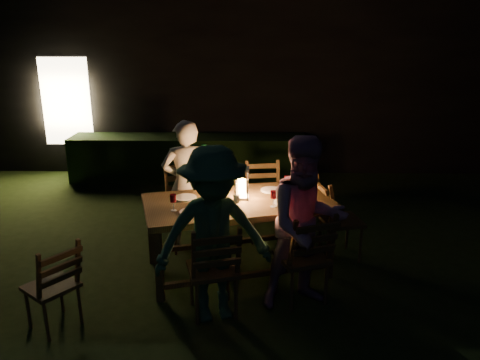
{
  "coord_description": "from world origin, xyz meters",
  "views": [
    {
      "loc": [
        0.6,
        -4.42,
        2.6
      ],
      "look_at": [
        0.49,
        0.61,
        0.99
      ],
      "focal_mm": 35.0,
      "sensor_mm": 36.0,
      "label": 1
    }
  ],
  "objects_px": {
    "person_opp_left": "(213,236)",
    "ice_bucket": "(200,166)",
    "chair_far_right": "(265,215)",
    "dining_table": "(239,208)",
    "bottle_bucket_b": "(204,162)",
    "chair_near_left": "(213,285)",
    "person_house_side": "(186,184)",
    "bottle_bucket_a": "(196,163)",
    "chair_end": "(339,233)",
    "chair_spare": "(54,301)",
    "bottle_table": "(216,190)",
    "chair_near_right": "(302,272)",
    "chair_far_left": "(188,221)",
    "side_table": "(201,180)",
    "person_opp_right": "(306,224)",
    "lantern": "(242,185)"
  },
  "relations": [
    {
      "from": "person_opp_left",
      "to": "ice_bucket",
      "type": "bearing_deg",
      "value": 82.88
    },
    {
      "from": "chair_far_right",
      "to": "ice_bucket",
      "type": "distance_m",
      "value": 1.08
    },
    {
      "from": "dining_table",
      "to": "bottle_bucket_b",
      "type": "relative_size",
      "value": 6.94
    },
    {
      "from": "dining_table",
      "to": "chair_near_left",
      "type": "relative_size",
      "value": 2.2
    },
    {
      "from": "chair_near_left",
      "to": "chair_far_right",
      "type": "bearing_deg",
      "value": 57.85
    },
    {
      "from": "chair_near_left",
      "to": "person_house_side",
      "type": "height_order",
      "value": "person_house_side"
    },
    {
      "from": "bottle_bucket_a",
      "to": "bottle_bucket_b",
      "type": "height_order",
      "value": "same"
    },
    {
      "from": "chair_end",
      "to": "bottle_bucket_b",
      "type": "bearing_deg",
      "value": -131.02
    },
    {
      "from": "person_opp_left",
      "to": "bottle_bucket_a",
      "type": "height_order",
      "value": "person_opp_left"
    },
    {
      "from": "chair_spare",
      "to": "bottle_table",
      "type": "xyz_separation_m",
      "value": [
        1.4,
        1.04,
        0.71
      ]
    },
    {
      "from": "chair_spare",
      "to": "bottle_bucket_a",
      "type": "height_order",
      "value": "bottle_bucket_a"
    },
    {
      "from": "chair_near_right",
      "to": "chair_far_left",
      "type": "relative_size",
      "value": 0.94
    },
    {
      "from": "bottle_bucket_a",
      "to": "chair_near_left",
      "type": "bearing_deg",
      "value": -79.68
    },
    {
      "from": "chair_far_left",
      "to": "person_opp_left",
      "type": "bearing_deg",
      "value": 87.98
    },
    {
      "from": "person_opp_left",
      "to": "dining_table",
      "type": "bearing_deg",
      "value": 61.24
    },
    {
      "from": "chair_far_right",
      "to": "side_table",
      "type": "relative_size",
      "value": 1.32
    },
    {
      "from": "chair_end",
      "to": "chair_near_right",
      "type": "bearing_deg",
      "value": -41.78
    },
    {
      "from": "chair_near_right",
      "to": "person_opp_right",
      "type": "bearing_deg",
      "value": -97.31
    },
    {
      "from": "lantern",
      "to": "bottle_table",
      "type": "relative_size",
      "value": 1.25
    },
    {
      "from": "chair_near_left",
      "to": "chair_far_right",
      "type": "distance_m",
      "value": 1.84
    },
    {
      "from": "dining_table",
      "to": "lantern",
      "type": "relative_size",
      "value": 6.34
    },
    {
      "from": "lantern",
      "to": "ice_bucket",
      "type": "xyz_separation_m",
      "value": [
        -0.57,
        1.14,
        -0.12
      ]
    },
    {
      "from": "side_table",
      "to": "person_opp_right",
      "type": "bearing_deg",
      "value": -57.28
    },
    {
      "from": "chair_spare",
      "to": "chair_far_left",
      "type": "bearing_deg",
      "value": 7.51
    },
    {
      "from": "person_opp_right",
      "to": "chair_far_left",
      "type": "bearing_deg",
      "value": 119.5
    },
    {
      "from": "chair_end",
      "to": "ice_bucket",
      "type": "xyz_separation_m",
      "value": [
        -1.72,
        0.86,
        0.57
      ]
    },
    {
      "from": "chair_near_right",
      "to": "person_opp_left",
      "type": "distance_m",
      "value": 1.04
    },
    {
      "from": "chair_near_right",
      "to": "bottle_table",
      "type": "relative_size",
      "value": 3.66
    },
    {
      "from": "chair_far_right",
      "to": "bottle_bucket_a",
      "type": "bearing_deg",
      "value": -24.85
    },
    {
      "from": "side_table",
      "to": "ice_bucket",
      "type": "bearing_deg",
      "value": 0.0
    },
    {
      "from": "chair_end",
      "to": "bottle_bucket_a",
      "type": "relative_size",
      "value": 3.23
    },
    {
      "from": "person_opp_right",
      "to": "chair_near_right",
      "type": "bearing_deg",
      "value": 87.79
    },
    {
      "from": "dining_table",
      "to": "person_opp_right",
      "type": "height_order",
      "value": "person_opp_right"
    },
    {
      "from": "ice_bucket",
      "to": "bottle_bucket_b",
      "type": "xyz_separation_m",
      "value": [
        0.05,
        0.04,
        0.05
      ]
    },
    {
      "from": "chair_far_left",
      "to": "ice_bucket",
      "type": "bearing_deg",
      "value": -118.69
    },
    {
      "from": "bottle_table",
      "to": "chair_near_left",
      "type": "bearing_deg",
      "value": -88.49
    },
    {
      "from": "dining_table",
      "to": "bottle_bucket_a",
      "type": "distance_m",
      "value": 1.31
    },
    {
      "from": "person_opp_left",
      "to": "lantern",
      "type": "bearing_deg",
      "value": 60.11
    },
    {
      "from": "chair_near_left",
      "to": "side_table",
      "type": "distance_m",
      "value": 2.12
    },
    {
      "from": "person_house_side",
      "to": "bottle_table",
      "type": "distance_m",
      "value": 0.86
    },
    {
      "from": "chair_near_left",
      "to": "bottle_bucket_b",
      "type": "xyz_separation_m",
      "value": [
        -0.27,
        2.11,
        0.63
      ]
    },
    {
      "from": "dining_table",
      "to": "bottle_table",
      "type": "xyz_separation_m",
      "value": [
        -0.24,
        -0.07,
        0.22
      ]
    },
    {
      "from": "chair_end",
      "to": "ice_bucket",
      "type": "distance_m",
      "value": 2.0
    },
    {
      "from": "chair_far_left",
      "to": "person_opp_right",
      "type": "height_order",
      "value": "person_opp_right"
    },
    {
      "from": "chair_far_left",
      "to": "bottle_bucket_a",
      "type": "xyz_separation_m",
      "value": [
        0.06,
        0.54,
        0.6
      ]
    },
    {
      "from": "chair_far_left",
      "to": "chair_far_right",
      "type": "relative_size",
      "value": 1.06
    },
    {
      "from": "chair_far_left",
      "to": "lantern",
      "type": "distance_m",
      "value": 1.11
    },
    {
      "from": "chair_far_right",
      "to": "person_opp_left",
      "type": "height_order",
      "value": "person_opp_left"
    },
    {
      "from": "chair_far_right",
      "to": "bottle_bucket_a",
      "type": "distance_m",
      "value": 1.13
    },
    {
      "from": "chair_near_left",
      "to": "person_opp_right",
      "type": "height_order",
      "value": "person_opp_right"
    }
  ]
}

